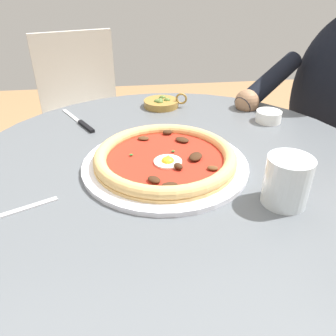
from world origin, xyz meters
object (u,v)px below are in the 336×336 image
dining_table (172,234)px  ramekin_capers (269,116)px  steak_knife (82,123)px  olive_pan (162,103)px  pizza_on_plate (165,159)px  fork_utensil (7,214)px  cafe_chair_spare_near (85,111)px  diner_person (325,157)px  water_glass (286,184)px

dining_table → ramekin_capers: 0.40m
steak_knife → olive_pan: bearing=25.0°
dining_table → pizza_on_plate: (-0.02, -0.03, 0.22)m
dining_table → fork_utensil: fork_utensil is taller
dining_table → steak_knife: (-0.21, 0.22, 0.21)m
olive_pan → cafe_chair_spare_near: 0.65m
steak_knife → diner_person: (0.79, 0.10, -0.21)m
ramekin_capers → fork_utensil: size_ratio=0.44×
steak_knife → olive_pan: (0.22, 0.10, 0.01)m
water_glass → steak_knife: bearing=133.6°
pizza_on_plate → olive_pan: olive_pan is taller
pizza_on_plate → ramekin_capers: (0.30, 0.20, -0.00)m
fork_utensil → diner_person: diner_person is taller
steak_knife → diner_person: size_ratio=0.15×
water_glass → steak_knife: 0.54m
pizza_on_plate → water_glass: 0.24m
olive_pan → cafe_chair_spare_near: (-0.29, 0.54, -0.21)m
dining_table → olive_pan: size_ratio=7.17×
dining_table → steak_knife: steak_knife is taller
olive_pan → diner_person: bearing=-0.4°
olive_pan → fork_utensil: (-0.31, -0.47, -0.01)m
ramekin_capers → cafe_chair_spare_near: cafe_chair_spare_near is taller
steak_knife → olive_pan: 0.25m
dining_table → steak_knife: bearing=133.5°
cafe_chair_spare_near → water_glass: bearing=-66.9°
ramekin_capers → olive_pan: olive_pan is taller
fork_utensil → olive_pan: bearing=56.6°
dining_table → water_glass: 0.34m
steak_knife → dining_table: bearing=-46.5°
water_glass → cafe_chair_spare_near: cafe_chair_spare_near is taller
diner_person → ramekin_capers: bearing=-154.2°
pizza_on_plate → cafe_chair_spare_near: bearing=106.1°
water_glass → fork_utensil: 0.46m
fork_utensil → dining_table: bearing=26.6°
pizza_on_plate → water_glass: bearing=-38.8°
steak_knife → water_glass: bearing=-46.4°
dining_table → ramekin_capers: (0.28, 0.17, 0.22)m
pizza_on_plate → diner_person: diner_person is taller
dining_table → pizza_on_plate: bearing=-126.9°
steak_knife → fork_utensil: steak_knife is taller
water_glass → diner_person: bearing=49.7°
ramekin_capers → cafe_chair_spare_near: 0.92m
steak_knife → fork_utensil: bearing=-103.3°
fork_utensil → cafe_chair_spare_near: (0.02, 1.01, -0.20)m
cafe_chair_spare_near → dining_table: bearing=-72.3°
pizza_on_plate → fork_utensil: (-0.28, -0.12, -0.02)m
olive_pan → water_glass: bearing=-73.1°
olive_pan → fork_utensil: olive_pan is taller
steak_knife → diner_person: 0.83m
pizza_on_plate → ramekin_capers: 0.36m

